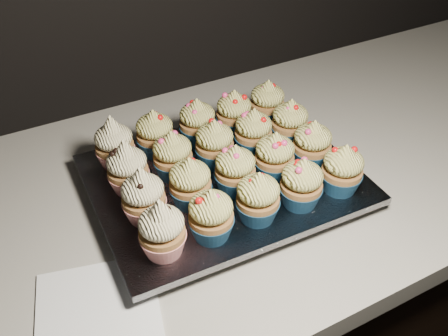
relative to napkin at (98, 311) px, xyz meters
name	(u,v)px	position (x,y,z in m)	size (l,w,h in m)	color
worktop	(116,222)	(0.08, 0.16, -0.02)	(2.44, 0.64, 0.04)	beige
napkin	(98,311)	(0.00, 0.00, 0.00)	(0.15, 0.15, 0.00)	white
baking_tray	(224,187)	(0.25, 0.13, 0.01)	(0.38, 0.29, 0.02)	black
foil_lining	(224,179)	(0.25, 0.13, 0.03)	(0.41, 0.32, 0.01)	silver
cupcake_0	(162,230)	(0.10, 0.03, 0.07)	(0.06, 0.06, 0.10)	red
cupcake_1	(211,215)	(0.17, 0.02, 0.07)	(0.06, 0.06, 0.08)	navy
cupcake_2	(258,198)	(0.25, 0.02, 0.07)	(0.06, 0.06, 0.08)	navy
cupcake_3	(302,184)	(0.32, 0.02, 0.07)	(0.06, 0.06, 0.08)	navy
cupcake_4	(342,170)	(0.39, 0.02, 0.07)	(0.06, 0.06, 0.08)	navy
cupcake_5	(143,196)	(0.11, 0.10, 0.07)	(0.06, 0.06, 0.10)	red
cupcake_6	(190,183)	(0.18, 0.10, 0.07)	(0.06, 0.06, 0.08)	navy
cupcake_7	(235,170)	(0.25, 0.09, 0.07)	(0.06, 0.06, 0.08)	navy
cupcake_8	(274,157)	(0.32, 0.09, 0.07)	(0.06, 0.06, 0.08)	navy
cupcake_9	(312,145)	(0.39, 0.09, 0.07)	(0.06, 0.06, 0.08)	navy
cupcake_10	(128,168)	(0.11, 0.17, 0.07)	(0.06, 0.06, 0.10)	red
cupcake_11	(173,156)	(0.18, 0.17, 0.07)	(0.06, 0.06, 0.08)	navy
cupcake_12	(215,144)	(0.25, 0.16, 0.07)	(0.06, 0.06, 0.08)	navy
cupcake_13	(253,132)	(0.32, 0.16, 0.07)	(0.06, 0.06, 0.08)	navy
cupcake_14	(290,123)	(0.39, 0.16, 0.07)	(0.06, 0.06, 0.08)	navy
cupcake_15	(114,144)	(0.11, 0.24, 0.07)	(0.06, 0.06, 0.10)	red
cupcake_16	(155,134)	(0.18, 0.24, 0.07)	(0.06, 0.06, 0.08)	navy
cupcake_17	(198,122)	(0.26, 0.23, 0.07)	(0.06, 0.06, 0.08)	navy
cupcake_18	(234,113)	(0.32, 0.23, 0.07)	(0.06, 0.06, 0.08)	navy
cupcake_19	(267,103)	(0.39, 0.23, 0.07)	(0.06, 0.06, 0.08)	navy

